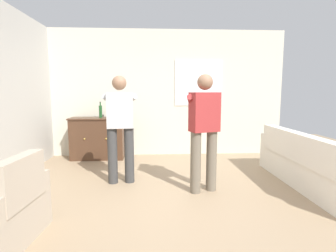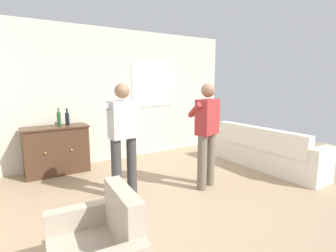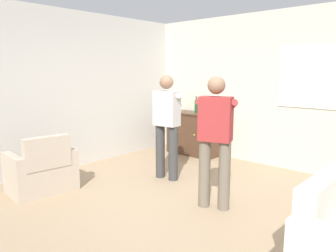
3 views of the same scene
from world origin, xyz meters
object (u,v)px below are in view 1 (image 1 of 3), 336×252
(bottle_wine_green, at_px, (108,112))
(person_standing_left, at_px, (120,124))
(couch, at_px, (306,166))
(person_standing_right, at_px, (204,127))
(bottle_liquor_amber, at_px, (101,111))
(sideboard_cabinet, at_px, (98,138))

(bottle_wine_green, xyz_separation_m, person_standing_left, (0.45, -1.59, -0.08))
(bottle_wine_green, height_order, person_standing_left, person_standing_left)
(couch, relative_size, person_standing_right, 1.38)
(couch, distance_m, bottle_liquor_amber, 3.98)
(person_standing_left, height_order, person_standing_right, same)
(couch, relative_size, bottle_liquor_amber, 6.88)
(couch, height_order, person_standing_right, person_standing_right)
(person_standing_right, bearing_deg, couch, 3.12)
(couch, bearing_deg, person_standing_left, 172.83)
(bottle_wine_green, bearing_deg, bottle_liquor_amber, -163.36)
(sideboard_cabinet, distance_m, person_standing_right, 2.80)
(bottle_wine_green, xyz_separation_m, person_standing_right, (1.68, -2.03, -0.08))
(couch, xyz_separation_m, person_standing_left, (-2.83, 0.36, 0.62))
(person_standing_left, bearing_deg, person_standing_right, -19.81)
(couch, xyz_separation_m, person_standing_right, (-1.60, -0.09, 0.62))
(couch, bearing_deg, bottle_liquor_amber, 151.04)
(couch, relative_size, bottle_wine_green, 7.31)
(couch, distance_m, person_standing_left, 2.92)
(sideboard_cabinet, xyz_separation_m, bottle_liquor_amber, (0.08, 0.00, 0.58))
(couch, relative_size, person_standing_left, 1.38)
(bottle_liquor_amber, distance_m, person_standing_right, 2.70)
(sideboard_cabinet, bearing_deg, bottle_liquor_amber, 0.01)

